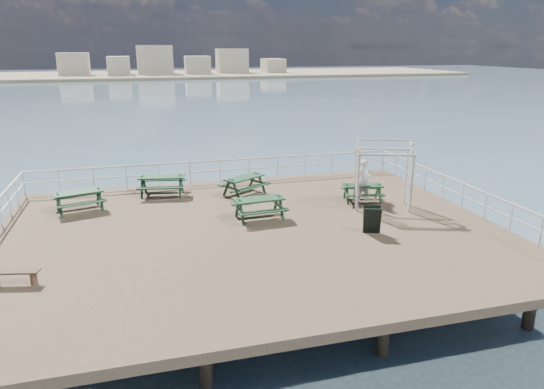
% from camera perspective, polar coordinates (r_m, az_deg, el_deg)
% --- Properties ---
extents(ground, '(18.00, 14.00, 0.30)m').
position_cam_1_polar(ground, '(17.78, -2.39, -4.58)').
color(ground, brown).
rests_on(ground, ground).
extents(sea_backdrop, '(300.00, 300.00, 9.20)m').
position_cam_1_polar(sea_backdrop, '(151.22, -9.46, 14.17)').
color(sea_backdrop, '#456275').
rests_on(sea_backdrop, ground).
extents(railing, '(17.77, 13.76, 1.10)m').
position_cam_1_polar(railing, '(19.82, -4.30, 0.80)').
color(railing, silver).
rests_on(railing, ground).
extents(picnic_table_a, '(2.20, 1.94, 0.91)m').
position_cam_1_polar(picnic_table_a, '(21.05, -21.76, -0.26)').
color(picnic_table_a, '#163D22').
rests_on(picnic_table_a, ground).
extents(picnic_table_b, '(2.26, 1.94, 0.97)m').
position_cam_1_polar(picnic_table_b, '(22.23, -12.84, 1.54)').
color(picnic_table_b, '#163D22').
rests_on(picnic_table_b, ground).
extents(picnic_table_c, '(2.40, 2.28, 0.92)m').
position_cam_1_polar(picnic_table_c, '(21.76, -3.27, 1.52)').
color(picnic_table_c, '#163D22').
rests_on(picnic_table_c, ground).
extents(picnic_table_d, '(2.00, 1.66, 0.93)m').
position_cam_1_polar(picnic_table_d, '(18.64, -1.50, -1.12)').
color(picnic_table_d, '#163D22').
rests_on(picnic_table_d, ground).
extents(picnic_table_e, '(1.94, 1.70, 0.81)m').
position_cam_1_polar(picnic_table_e, '(21.15, 10.61, 0.60)').
color(picnic_table_e, '#163D22').
rests_on(picnic_table_e, ground).
extents(flat_bench_near, '(1.45, 0.63, 0.40)m').
position_cam_1_polar(flat_bench_near, '(15.50, -28.12, -8.26)').
color(flat_bench_near, brown).
rests_on(flat_bench_near, ground).
extents(trellis_arbor, '(2.57, 1.92, 2.85)m').
position_cam_1_polar(trellis_arbor, '(20.29, 12.91, 1.95)').
color(trellis_arbor, silver).
rests_on(trellis_arbor, ground).
extents(sandwich_board, '(0.72, 0.62, 0.99)m').
position_cam_1_polar(sandwich_board, '(17.60, 11.68, -2.98)').
color(sandwich_board, black).
rests_on(sandwich_board, ground).
extents(person, '(0.69, 0.47, 1.84)m').
position_cam_1_polar(person, '(20.97, 10.78, 1.59)').
color(person, silver).
rests_on(person, ground).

